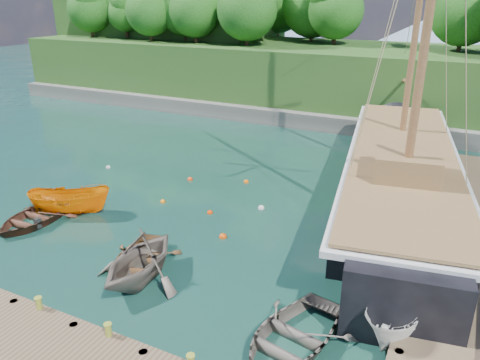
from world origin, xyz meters
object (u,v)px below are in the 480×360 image
object	(u,v)px
rowboat_1	(141,280)
rowboat_3	(290,346)
rowboat_2	(139,267)
motorboat_orange	(72,214)
cabin_boat_white	(399,329)
schooner	(400,182)
rowboat_0	(34,223)

from	to	relation	value
rowboat_1	rowboat_3	xyz separation A→B (m)	(6.60, -0.86, 0.00)
rowboat_2	motorboat_orange	distance (m)	6.70
cabin_boat_white	schooner	distance (m)	10.72
cabin_boat_white	motorboat_orange	bearing A→B (deg)	-175.33
rowboat_0	rowboat_1	bearing A→B (deg)	-12.03
rowboat_1	motorboat_orange	bearing A→B (deg)	152.17
rowboat_0	cabin_boat_white	size ratio (longest dim) A/B	0.94
rowboat_0	schooner	size ratio (longest dim) A/B	0.14
rowboat_0	schooner	xyz separation A→B (m)	(15.57, 10.42, 1.23)
rowboat_1	rowboat_2	bearing A→B (deg)	130.57
rowboat_0	cabin_boat_white	distance (m)	17.35
rowboat_2	rowboat_3	world-z (taller)	rowboat_3
rowboat_1	schooner	size ratio (longest dim) A/B	0.14
cabin_boat_white	rowboat_3	bearing A→B (deg)	-130.96
rowboat_3	motorboat_orange	size ratio (longest dim) A/B	1.12
rowboat_3	cabin_boat_white	size ratio (longest dim) A/B	1.05
rowboat_2	cabin_boat_white	size ratio (longest dim) A/B	0.92
motorboat_orange	cabin_boat_white	xyz separation A→B (m)	(16.49, -1.69, 0.00)
rowboat_0	rowboat_3	size ratio (longest dim) A/B	0.89
rowboat_0	motorboat_orange	world-z (taller)	motorboat_orange
rowboat_0	rowboat_1	xyz separation A→B (m)	(7.76, -1.61, 0.00)
rowboat_0	cabin_boat_white	world-z (taller)	cabin_boat_white
rowboat_1	rowboat_3	size ratio (longest dim) A/B	0.90
rowboat_0	cabin_boat_white	xyz separation A→B (m)	(17.35, -0.08, 0.00)
rowboat_3	schooner	world-z (taller)	schooner
rowboat_2	schooner	size ratio (longest dim) A/B	0.14
rowboat_3	cabin_boat_white	distance (m)	3.83
cabin_boat_white	schooner	xyz separation A→B (m)	(-1.78, 10.50, 1.23)
cabin_boat_white	schooner	bearing A→B (deg)	110.15
rowboat_0	rowboat_2	bearing A→B (deg)	-7.52
motorboat_orange	cabin_boat_white	distance (m)	16.57
rowboat_0	rowboat_3	world-z (taller)	rowboat_3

